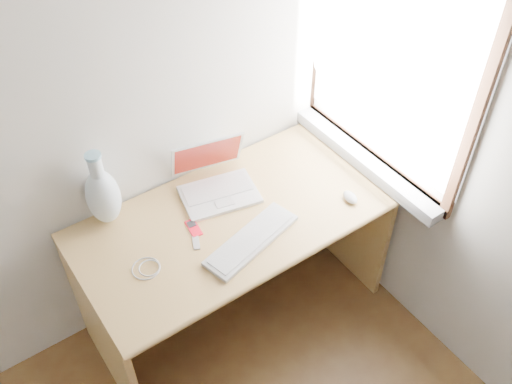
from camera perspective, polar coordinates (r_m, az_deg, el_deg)
window at (r=2.53m, az=12.53°, el=11.84°), size 0.11×0.99×1.10m
desk at (r=2.75m, az=-3.10°, el=-4.37°), size 1.42×0.71×0.75m
laptop at (r=2.62m, az=-4.24°, el=1.02°), size 0.39×0.35×0.23m
external_keyboard at (r=2.42m, az=-0.46°, el=-4.81°), size 0.48×0.25×0.02m
mouse at (r=2.63m, az=9.41°, el=-0.51°), size 0.07×0.10×0.03m
ipod at (r=2.49m, az=-6.26°, el=-3.60°), size 0.06×0.11×0.01m
cable_coil at (r=2.38m, az=-10.94°, el=-7.51°), size 0.15×0.15×0.01m
remote at (r=2.44m, az=-6.01°, el=-5.07°), size 0.06×0.08×0.01m
vase at (r=2.50m, az=-15.06°, el=-0.27°), size 0.15×0.15×0.37m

